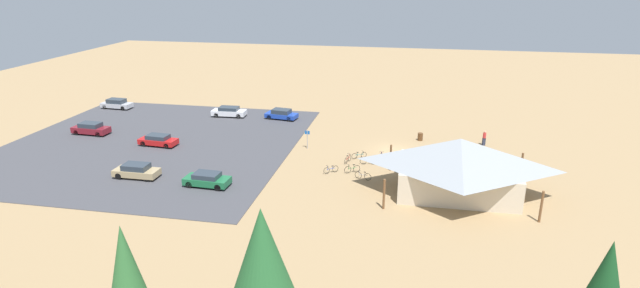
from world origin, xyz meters
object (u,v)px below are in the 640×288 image
at_px(bicycle_white_edge_south, 400,159).
at_px(bicycle_yellow_yard_left, 415,157).
at_px(trash_bin, 420,137).
at_px(car_green_second_row, 207,179).
at_px(lot_sign, 307,137).
at_px(car_blue_aisle_side, 281,114).
at_px(bicycle_purple_front_row, 382,157).
at_px(car_silver_inner_stall, 117,104).
at_px(car_maroon_mid_lot, 91,129).
at_px(bicycle_black_yard_center, 368,161).
at_px(bicycle_silver_near_porch, 363,176).
at_px(pine_east, 262,258).
at_px(car_tan_far_end, 136,171).
at_px(bicycle_blue_yard_right, 331,170).
at_px(bicycle_green_near_sign, 352,169).
at_px(bicycle_red_by_bin, 348,159).
at_px(pine_center, 604,288).
at_px(visitor_at_bikes, 484,138).
at_px(pine_far_east, 127,277).
at_px(car_white_by_curb, 229,112).
at_px(bicycle_teal_yard_front, 359,155).
at_px(car_red_back_corner, 158,140).
at_px(bike_pavilion, 459,163).

distance_m(bicycle_white_edge_south, bicycle_yellow_yard_left, 1.89).
height_order(trash_bin, car_green_second_row, car_green_second_row).
bearing_deg(lot_sign, car_blue_aisle_side, -61.36).
bearing_deg(bicycle_purple_front_row, trash_bin, -117.94).
relative_size(trash_bin, car_silver_inner_stall, 0.20).
relative_size(trash_bin, car_maroon_mid_lot, 0.20).
xyz_separation_m(lot_sign, bicycle_purple_front_row, (-8.52, 2.06, -1.03)).
distance_m(lot_sign, car_maroon_mid_lot, 27.10).
relative_size(bicycle_black_yard_center, bicycle_silver_near_porch, 1.08).
xyz_separation_m(pine_east, car_tan_far_end, (18.82, -19.33, -4.26)).
bearing_deg(bicycle_blue_yard_right, car_blue_aisle_side, -60.80).
bearing_deg(bicycle_green_near_sign, trash_bin, -119.60).
xyz_separation_m(bicycle_red_by_bin, bicycle_purple_front_row, (-3.43, -1.41, 0.01)).
distance_m(bicycle_blue_yard_right, bicycle_silver_near_porch, 3.46).
xyz_separation_m(pine_center, bicycle_green_near_sign, (15.21, -23.67, -4.34)).
relative_size(bicycle_purple_front_row, visitor_at_bikes, 0.95).
bearing_deg(pine_far_east, car_white_by_curb, -75.10).
xyz_separation_m(bicycle_yellow_yard_left, car_green_second_row, (18.89, 10.75, 0.35)).
xyz_separation_m(car_maroon_mid_lot, car_tan_far_end, (-12.70, 11.47, -0.03)).
bearing_deg(bicycle_white_edge_south, bicycle_silver_near_porch, 57.79).
xyz_separation_m(bicycle_white_edge_south, bicycle_yellow_yard_left, (-1.56, -1.06, -0.00)).
distance_m(pine_east, bicycle_black_yard_center, 27.78).
xyz_separation_m(trash_bin, bicycle_silver_near_porch, (5.31, 13.06, -0.08)).
xyz_separation_m(pine_far_east, bicycle_teal_yard_front, (-7.65, -31.68, -4.61)).
height_order(pine_east, bicycle_green_near_sign, pine_east).
relative_size(pine_center, bicycle_yellow_yard_left, 5.57).
bearing_deg(bicycle_blue_yard_right, car_green_second_row, 27.03).
bearing_deg(car_tan_far_end, bicycle_blue_yard_right, -165.14).
height_order(car_maroon_mid_lot, car_red_back_corner, car_maroon_mid_lot).
relative_size(car_white_by_curb, car_green_second_row, 1.09).
bearing_deg(visitor_at_bikes, bicycle_white_edge_south, 38.90).
bearing_deg(car_silver_inner_stall, car_blue_aisle_side, 178.37).
xyz_separation_m(bicycle_blue_yard_right, car_silver_inner_stall, (34.73, -18.31, 0.39)).
relative_size(trash_bin, car_green_second_row, 0.21).
bearing_deg(lot_sign, car_green_second_row, 60.45).
distance_m(bicycle_silver_near_porch, car_silver_inner_stall, 42.66).
distance_m(car_green_second_row, visitor_at_bikes, 31.57).
bearing_deg(lot_sign, car_silver_inner_stall, -20.69).
xyz_separation_m(bicycle_silver_near_porch, car_maroon_mid_lot, (34.25, -7.64, 0.39)).
bearing_deg(bicycle_green_near_sign, bicycle_yellow_yard_left, -141.90).
distance_m(bicycle_black_yard_center, car_tan_far_end, 23.06).
bearing_deg(pine_east, bicycle_teal_yard_front, -93.35).
height_order(pine_east, bicycle_teal_yard_front, pine_east).
xyz_separation_m(bike_pavilion, car_tan_far_end, (30.17, 2.25, -2.20)).
bearing_deg(trash_bin, bicycle_white_edge_south, 75.55).
relative_size(pine_east, bicycle_green_near_sign, 5.31).
relative_size(bike_pavilion, bicycle_red_by_bin, 7.88).
bearing_deg(car_white_by_curb, car_tan_far_end, 87.36).
height_order(bicycle_silver_near_porch, car_blue_aisle_side, car_blue_aisle_side).
bearing_deg(pine_east, car_blue_aisle_side, -76.00).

